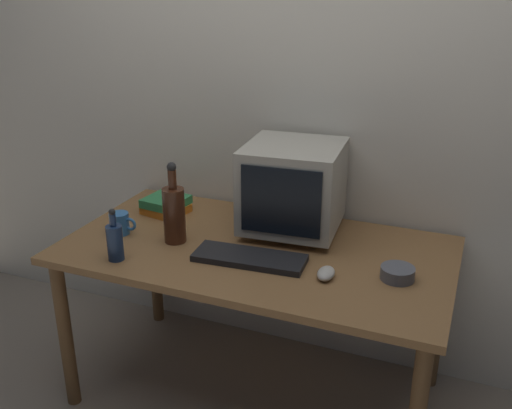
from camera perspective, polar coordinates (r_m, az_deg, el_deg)
ground_plane at (r=2.67m, az=0.00°, el=-17.85°), size 6.00×6.00×0.00m
back_wall at (r=2.54m, az=4.04°, el=11.39°), size 4.00×0.08×2.50m
desk at (r=2.33m, az=0.00°, el=-5.96°), size 1.51×0.81×0.70m
crt_monitor at (r=2.37m, az=3.65°, el=1.70°), size 0.41×0.41×0.37m
keyboard at (r=2.18m, az=-0.63°, el=-5.25°), size 0.43×0.18×0.02m
computer_mouse at (r=2.08m, az=6.87°, el=-6.71°), size 0.06×0.10×0.04m
bottle_tall at (r=2.31m, az=-8.03°, el=-0.78°), size 0.09×0.09×0.33m
bottle_short at (r=2.23m, az=-13.66°, el=-3.48°), size 0.06×0.06×0.20m
book_stack at (r=2.63m, az=-8.81°, el=-0.06°), size 0.20×0.19×0.07m
mug at (r=2.45m, az=-13.17°, el=-1.82°), size 0.12×0.08×0.09m
cd_spindle at (r=2.11m, az=13.69°, el=-6.55°), size 0.12×0.12×0.04m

